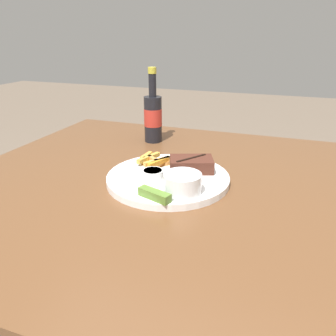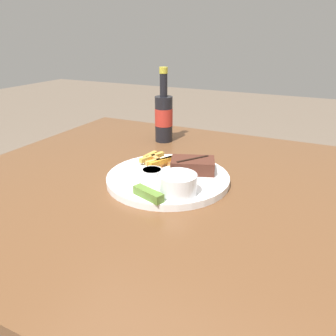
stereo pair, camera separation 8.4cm
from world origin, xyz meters
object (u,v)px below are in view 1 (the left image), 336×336
object	(u,v)px
coleslaw_cup	(183,182)
fork_utensil	(143,167)
pickle_spear	(154,195)
beer_bottle	(153,116)
steak_portion	(191,164)
knife_utensil	(181,170)
dipping_sauce_cup	(153,174)
dinner_plate	(168,178)

from	to	relation	value
coleslaw_cup	fork_utensil	distance (m)	0.18
pickle_spear	beer_bottle	bearing A→B (deg)	112.19
steak_portion	beer_bottle	bearing A→B (deg)	129.69
steak_portion	knife_utensil	distance (m)	0.03
steak_portion	beer_bottle	world-z (taller)	beer_bottle
dipping_sauce_cup	pickle_spear	bearing A→B (deg)	-66.13
fork_utensil	dipping_sauce_cup	bearing A→B (deg)	-31.85
fork_utensil	beer_bottle	distance (m)	0.30
dinner_plate	pickle_spear	size ratio (longest dim) A/B	3.81
coleslaw_cup	dipping_sauce_cup	bearing A→B (deg)	153.18
steak_portion	beer_bottle	size ratio (longest dim) A/B	0.52
coleslaw_cup	fork_utensil	xyz separation A→B (m)	(-0.15, 0.11, -0.02)
dipping_sauce_cup	fork_utensil	world-z (taller)	dipping_sauce_cup
steak_portion	pickle_spear	distance (m)	0.19
pickle_spear	knife_utensil	distance (m)	0.17
steak_portion	knife_utensil	xyz separation A→B (m)	(-0.03, -0.01, -0.01)
knife_utensil	coleslaw_cup	bearing A→B (deg)	-155.84
dipping_sauce_cup	fork_utensil	size ratio (longest dim) A/B	0.40
dinner_plate	coleslaw_cup	xyz separation A→B (m)	(0.06, -0.08, 0.04)
dinner_plate	fork_utensil	distance (m)	0.09
knife_utensil	dinner_plate	bearing A→B (deg)	155.28
dipping_sauce_cup	fork_utensil	distance (m)	0.08
dinner_plate	pickle_spear	bearing A→B (deg)	-83.47
knife_utensil	beer_bottle	xyz separation A→B (m)	(-0.19, 0.27, 0.07)
pickle_spear	knife_utensil	xyz separation A→B (m)	(0.01, 0.17, -0.01)
steak_portion	knife_utensil	size ratio (longest dim) A/B	0.79
steak_portion	pickle_spear	world-z (taller)	steak_portion
fork_utensil	coleslaw_cup	bearing A→B (deg)	-19.35
pickle_spear	beer_bottle	size ratio (longest dim) A/B	0.33
coleslaw_cup	pickle_spear	xyz separation A→B (m)	(-0.05, -0.05, -0.02)
steak_portion	beer_bottle	xyz separation A→B (m)	(-0.21, 0.26, 0.06)
dinner_plate	steak_portion	world-z (taller)	steak_portion
fork_utensil	beer_bottle	size ratio (longest dim) A/B	0.52
dipping_sauce_cup	pickle_spear	distance (m)	0.11
dinner_plate	knife_utensil	world-z (taller)	knife_utensil
coleslaw_cup	knife_utensil	size ratio (longest dim) A/B	0.53
pickle_spear	knife_utensil	world-z (taller)	pickle_spear
dipping_sauce_cup	fork_utensil	xyz separation A→B (m)	(-0.05, 0.06, -0.01)
coleslaw_cup	pickle_spear	bearing A→B (deg)	-134.59
dinner_plate	dipping_sauce_cup	xyz separation A→B (m)	(-0.03, -0.04, 0.02)
steak_portion	pickle_spear	xyz separation A→B (m)	(-0.03, -0.18, -0.01)
fork_utensil	beer_bottle	bearing A→B (deg)	123.68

